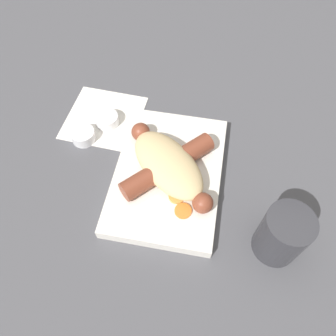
{
  "coord_description": "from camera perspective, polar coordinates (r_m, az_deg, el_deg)",
  "views": [
    {
      "loc": [
        0.3,
        0.06,
        0.51
      ],
      "look_at": [
        0.0,
        0.0,
        0.03
      ],
      "focal_mm": 35.0,
      "sensor_mm": 36.0,
      "label": 1
    }
  ],
  "objects": [
    {
      "name": "sausage",
      "position": [
        0.56,
        0.27,
        0.52
      ],
      "size": [
        0.16,
        0.17,
        0.03
      ],
      "color": "brown",
      "rests_on": "food_tray"
    },
    {
      "name": "bread_roll",
      "position": [
        0.56,
        0.52,
        0.96
      ],
      "size": [
        0.17,
        0.17,
        0.04
      ],
      "color": "#DBBC84",
      "rests_on": "food_tray"
    },
    {
      "name": "condiment_cup_far",
      "position": [
        0.66,
        -14.53,
        5.43
      ],
      "size": [
        0.05,
        0.05,
        0.02
      ],
      "color": "white",
      "rests_on": "ground_plane"
    },
    {
      "name": "pickled_veggies",
      "position": [
        0.54,
        2.06,
        -6.13
      ],
      "size": [
        0.06,
        0.05,
        0.0
      ],
      "color": "orange",
      "rests_on": "food_tray"
    },
    {
      "name": "ground_plane",
      "position": [
        0.6,
        0.0,
        -1.71
      ],
      "size": [
        3.0,
        3.0,
        0.0
      ],
      "primitive_type": "plane",
      "color": "#4C4C51"
    },
    {
      "name": "napkin",
      "position": [
        0.69,
        -11.08,
        8.68
      ],
      "size": [
        0.16,
        0.16,
        0.0
      ],
      "color": "white",
      "rests_on": "ground_plane"
    },
    {
      "name": "food_tray",
      "position": [
        0.59,
        0.0,
        -1.13
      ],
      "size": [
        0.27,
        0.19,
        0.02
      ],
      "color": "silver",
      "rests_on": "ground_plane"
    },
    {
      "name": "condiment_cup_near",
      "position": [
        0.68,
        -10.58,
        8.18
      ],
      "size": [
        0.05,
        0.05,
        0.02
      ],
      "color": "white",
      "rests_on": "ground_plane"
    },
    {
      "name": "drink_glass",
      "position": [
        0.52,
        19.28,
        -10.91
      ],
      "size": [
        0.07,
        0.07,
        0.1
      ],
      "color": "#333338",
      "rests_on": "ground_plane"
    }
  ]
}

